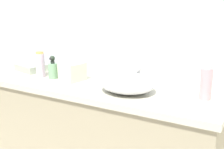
# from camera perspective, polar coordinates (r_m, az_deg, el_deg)

# --- Properties ---
(bathroom_wall_rear) EXTENTS (6.00, 0.06, 2.60)m
(bathroom_wall_rear) POSITION_cam_1_polar(r_m,az_deg,el_deg) (2.04, 1.71, 10.96)
(bathroom_wall_rear) COLOR silver
(bathroom_wall_rear) RESTS_ON ground
(vanity_counter) EXTENTS (1.64, 0.55, 0.91)m
(vanity_counter) POSITION_cam_1_polar(r_m,az_deg,el_deg) (2.02, -2.97, -14.21)
(vanity_counter) COLOR gray
(vanity_counter) RESTS_ON ground
(sink_basin) EXTENTS (0.34, 0.29, 0.11)m
(sink_basin) POSITION_cam_1_polar(r_m,az_deg,el_deg) (1.65, 3.09, -1.75)
(sink_basin) COLOR silver
(sink_basin) RESTS_ON vanity_counter
(faucet) EXTENTS (0.03, 0.14, 0.14)m
(faucet) POSITION_cam_1_polar(r_m,az_deg,el_deg) (1.78, 5.31, 0.38)
(faucet) COLOR silver
(faucet) RESTS_ON vanity_counter
(soap_dispenser) EXTENTS (0.06, 0.06, 0.16)m
(soap_dispenser) POSITION_cam_1_polar(r_m,az_deg,el_deg) (1.99, -11.95, 1.07)
(soap_dispenser) COLOR #78A67D
(soap_dispenser) RESTS_ON vanity_counter
(lotion_bottle) EXTENTS (0.06, 0.06, 0.18)m
(lotion_bottle) POSITION_cam_1_polar(r_m,az_deg,el_deg) (2.05, -14.38, 2.02)
(lotion_bottle) COLOR silver
(lotion_bottle) RESTS_ON vanity_counter
(perfume_bottle) EXTENTS (0.06, 0.06, 0.19)m
(perfume_bottle) POSITION_cam_1_polar(r_m,az_deg,el_deg) (1.61, 18.65, -1.65)
(perfume_bottle) COLOR #D899A2
(perfume_bottle) RESTS_ON vanity_counter
(tissue_box) EXTENTS (0.17, 0.17, 0.16)m
(tissue_box) POSITION_cam_1_polar(r_m,az_deg,el_deg) (1.91, -8.07, 0.86)
(tissue_box) COLOR beige
(tissue_box) RESTS_ON vanity_counter
(folded_hand_towel) EXTENTS (0.25, 0.22, 0.05)m
(folded_hand_towel) POSITION_cam_1_polar(r_m,az_deg,el_deg) (2.26, -15.99, 1.43)
(folded_hand_towel) COLOR #A0AD98
(folded_hand_towel) RESTS_ON vanity_counter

